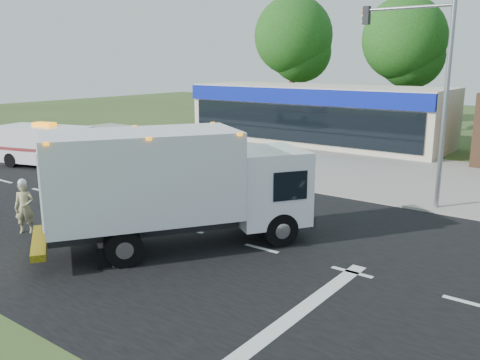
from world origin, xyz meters
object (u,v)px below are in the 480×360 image
at_px(ems_box_truck, 173,180).
at_px(traffic_signal_pole, 430,81).
at_px(ambulance_van, 48,145).
at_px(emergency_worker, 24,206).

distance_m(ems_box_truck, traffic_signal_pole, 10.53).
bearing_deg(traffic_signal_pole, ambulance_van, -167.25).
bearing_deg(traffic_signal_pole, ems_box_truck, -117.16).
bearing_deg(emergency_worker, ems_box_truck, -20.24).
relative_size(emergency_worker, traffic_signal_pole, 0.23).
xyz_separation_m(emergency_worker, traffic_signal_pole, (9.55, 11.10, 4.01)).
bearing_deg(ambulance_van, ems_box_truck, -34.09).
xyz_separation_m(ambulance_van, traffic_signal_pole, (18.80, 4.25, 3.70)).
relative_size(ems_box_truck, emergency_worker, 4.44).
bearing_deg(ambulance_van, emergency_worker, -51.96).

